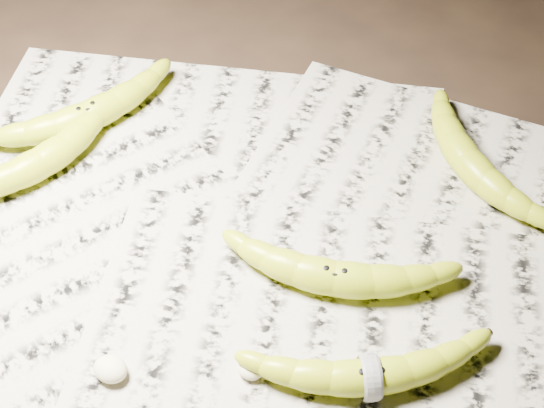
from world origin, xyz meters
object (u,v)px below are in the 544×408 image
at_px(banana_left_b, 41,160).
at_px(banana_upper_a, 468,159).
at_px(banana_taped, 370,375).
at_px(banana_center, 335,276).
at_px(banana_left_a, 87,114).

xyz_separation_m(banana_left_b, banana_upper_a, (0.42, 0.22, 0.00)).
bearing_deg(banana_taped, banana_upper_a, 58.11).
distance_m(banana_center, banana_taped, 0.11).
relative_size(banana_left_a, banana_taped, 1.06).
distance_m(banana_left_a, banana_taped, 0.46).
distance_m(banana_left_b, banana_center, 0.36).
xyz_separation_m(banana_left_a, banana_center, (0.35, -0.08, -0.00)).
bearing_deg(banana_left_b, banana_taped, -80.04).
distance_m(banana_left_b, banana_upper_a, 0.48).
relative_size(banana_left_a, banana_upper_a, 1.12).
height_order(banana_left_b, banana_center, same).
height_order(banana_left_a, banana_center, same).
relative_size(banana_left_b, banana_center, 0.93).
relative_size(banana_left_b, banana_upper_a, 0.99).
bearing_deg(banana_center, banana_left_a, 151.08).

